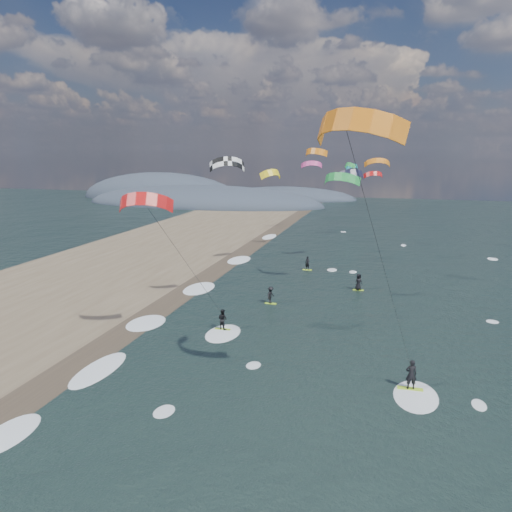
# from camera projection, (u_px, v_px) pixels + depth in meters

# --- Properties ---
(ground) EXTENTS (260.00, 260.00, 0.00)m
(ground) POSITION_uv_depth(u_px,v_px,m) (211.00, 444.00, 24.73)
(ground) COLOR black
(ground) RESTS_ON ground
(wet_sand_strip) EXTENTS (3.00, 240.00, 0.00)m
(wet_sand_strip) POSITION_uv_depth(u_px,v_px,m) (107.00, 344.00, 37.28)
(wet_sand_strip) COLOR #382D23
(wet_sand_strip) RESTS_ON ground
(coastal_hills) EXTENTS (80.00, 41.00, 15.00)m
(coastal_hills) POSITION_uv_depth(u_px,v_px,m) (196.00, 201.00, 138.02)
(coastal_hills) COLOR #3D4756
(coastal_hills) RESTS_ON ground
(kitesurfer_near_a) EXTENTS (8.08, 9.29, 16.57)m
(kitesurfer_near_a) POSITION_uv_depth(u_px,v_px,m) (359.00, 180.00, 23.73)
(kitesurfer_near_a) COLOR #AFE929
(kitesurfer_near_a) RESTS_ON ground
(kitesurfer_near_b) EXTENTS (7.06, 8.51, 12.25)m
(kitesurfer_near_b) POSITION_uv_depth(u_px,v_px,m) (170.00, 244.00, 35.28)
(kitesurfer_near_b) COLOR #AFE929
(kitesurfer_near_b) RESTS_ON ground
(far_kitesurfers) EXTENTS (8.73, 14.94, 1.74)m
(far_kitesurfers) POSITION_uv_depth(u_px,v_px,m) (310.00, 284.00, 50.72)
(far_kitesurfers) COLOR #AFE929
(far_kitesurfers) RESTS_ON ground
(bg_kite_field) EXTENTS (14.91, 73.59, 5.28)m
(bg_kite_field) POSITION_uv_depth(u_px,v_px,m) (339.00, 166.00, 71.99)
(bg_kite_field) COLOR black
(bg_kite_field) RESTS_ON ground
(shoreline_surf) EXTENTS (2.40, 79.40, 0.11)m
(shoreline_surf) POSITION_uv_depth(u_px,v_px,m) (151.00, 325.00, 41.44)
(shoreline_surf) COLOR white
(shoreline_surf) RESTS_ON ground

